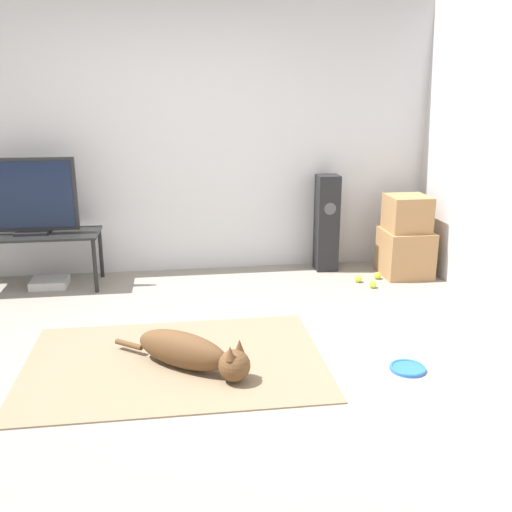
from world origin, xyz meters
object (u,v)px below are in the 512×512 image
Objects in this scene: tennis_ball_by_boxes at (358,279)px; game_console at (50,283)px; cardboard_box_lower at (405,253)px; tennis_ball_near_speaker at (377,276)px; floor_speaker at (327,223)px; tv_stand at (33,240)px; dog at (192,353)px; tv at (29,197)px; cardboard_box_upper at (407,213)px; frisbee at (408,368)px; tennis_ball_loose_on_carpet at (373,284)px.

game_console is (-2.84, 0.28, 0.00)m from tennis_ball_by_boxes.
cardboard_box_lower is 0.36m from tennis_ball_near_speaker.
floor_speaker is 2.74m from tv_stand.
tennis_ball_near_speaker is at bearing -163.58° from cardboard_box_lower.
tv_stand is at bearing 174.50° from tennis_ball_by_boxes.
dog is at bearing -135.97° from tennis_ball_by_boxes.
tv is (-3.45, 0.13, 0.61)m from cardboard_box_lower.
cardboard_box_upper is 1.19× the size of game_console.
cardboard_box_lower is 0.57m from tennis_ball_by_boxes.
cardboard_box_lower is at bearing 68.65° from frisbee.
tennis_ball_by_boxes is (-0.51, -0.17, -0.58)m from cardboard_box_upper.
tennis_ball_near_speaker is (3.15, -0.21, -0.41)m from tv_stand.
game_console is at bearing 176.02° from tennis_ball_near_speaker.
floor_speaker is at bearing 137.50° from tennis_ball_near_speaker.
tennis_ball_near_speaker is at bearing 61.55° from tennis_ball_loose_on_carpet.
floor_speaker is at bearing 54.95° from dog.
tennis_ball_by_boxes is at bearing -5.55° from tv.
frisbee is 0.50× the size of cardboard_box_lower.
cardboard_box_lower is 3.35m from game_console.
cardboard_box_upper reaches higher than game_console.
frisbee is 3.46× the size of tennis_ball_loose_on_carpet.
floor_speaker is 14.32× the size of tennis_ball_by_boxes.
game_console is (0.10, -0.00, -0.80)m from tv.
tv is (-2.74, -0.16, 0.36)m from floor_speaker.
dog is 2.37m from tv.
tennis_ball_loose_on_carpet is at bearing -8.86° from game_console.
tennis_ball_by_boxes is at bearing -162.81° from cardboard_box_lower.
cardboard_box_upper is 3.45m from tv_stand.
game_console reaches higher than frisbee.
cardboard_box_lower reaches higher than tennis_ball_near_speaker.
cardboard_box_lower is 6.87× the size of tennis_ball_by_boxes.
dog is 2.26× the size of cardboard_box_upper.
game_console is (-2.92, 0.45, 0.00)m from tennis_ball_loose_on_carpet.
tennis_ball_near_speaker is at bearing 41.72° from dog.
tv is 3.15m from tennis_ball_loose_on_carpet.
cardboard_box_lower reaches higher than tennis_ball_by_boxes.
tennis_ball_near_speaker is at bearing -161.70° from cardboard_box_upper.
game_console is at bearing 142.38° from frisbee.
tv reaches higher than game_console.
cardboard_box_lower is 0.48× the size of floor_speaker.
floor_speaker is (0.03, 2.18, 0.46)m from frisbee.
tennis_ball_loose_on_carpet is 2.95m from game_console.
dog reaches higher than tennis_ball_near_speaker.
dog is 2.43m from tennis_ball_near_speaker.
cardboard_box_lower reaches higher than frisbee.
tv is at bearing -176.58° from floor_speaker.
floor_speaker reaches higher than cardboard_box_upper.
tennis_ball_near_speaker is (1.81, 1.61, -0.09)m from dog.
cardboard_box_lower is 0.39× the size of tv_stand.
cardboard_box_lower is 1.41× the size of game_console.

